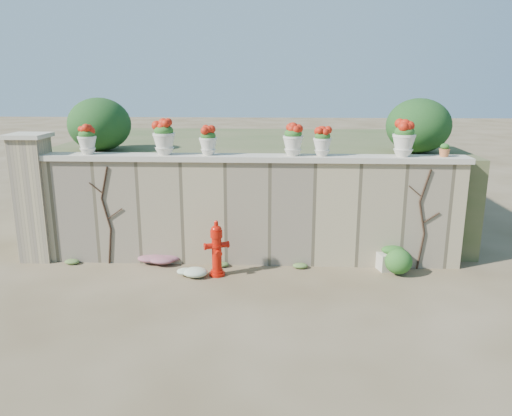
# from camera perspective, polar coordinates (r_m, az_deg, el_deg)

# --- Properties ---
(ground) EXTENTS (80.00, 80.00, 0.00)m
(ground) POSITION_cam_1_polar(r_m,az_deg,el_deg) (8.17, -1.68, -10.60)
(ground) COLOR #4F3F27
(ground) RESTS_ON ground
(stone_wall) EXTENTS (8.00, 0.40, 2.00)m
(stone_wall) POSITION_cam_1_polar(r_m,az_deg,el_deg) (9.52, -0.89, -0.51)
(stone_wall) COLOR #998966
(stone_wall) RESTS_ON ground
(wall_cap) EXTENTS (8.10, 0.52, 0.10)m
(wall_cap) POSITION_cam_1_polar(r_m,az_deg,el_deg) (9.31, -0.91, 5.74)
(wall_cap) COLOR beige
(wall_cap) RESTS_ON stone_wall
(gate_pillar) EXTENTS (0.72, 0.72, 2.48)m
(gate_pillar) POSITION_cam_1_polar(r_m,az_deg,el_deg) (10.57, -23.98, 1.16)
(gate_pillar) COLOR #998966
(gate_pillar) RESTS_ON ground
(raised_fill) EXTENTS (9.00, 6.00, 2.00)m
(raised_fill) POSITION_cam_1_polar(r_m,az_deg,el_deg) (12.64, 0.04, 3.24)
(raised_fill) COLOR #384C23
(raised_fill) RESTS_ON ground
(back_shrub_left) EXTENTS (1.30, 1.30, 1.10)m
(back_shrub_left) POSITION_cam_1_polar(r_m,az_deg,el_deg) (11.09, -17.46, 9.10)
(back_shrub_left) COLOR #143814
(back_shrub_left) RESTS_ON raised_fill
(back_shrub_right) EXTENTS (1.30, 1.30, 1.10)m
(back_shrub_right) POSITION_cam_1_polar(r_m,az_deg,el_deg) (10.79, 18.08, 8.92)
(back_shrub_right) COLOR #143814
(back_shrub_right) RESTS_ON raised_fill
(vine_left) EXTENTS (0.60, 0.04, 1.91)m
(vine_left) POSITION_cam_1_polar(r_m,az_deg,el_deg) (9.85, -16.68, -0.68)
(vine_left) COLOR black
(vine_left) RESTS_ON ground
(vine_right) EXTENTS (0.60, 0.04, 1.91)m
(vine_right) POSITION_cam_1_polar(r_m,az_deg,el_deg) (9.66, 18.51, -1.12)
(vine_right) COLOR black
(vine_right) RESTS_ON ground
(fire_hydrant) EXTENTS (0.44, 0.32, 1.03)m
(fire_hydrant) POSITION_cam_1_polar(r_m,az_deg,el_deg) (9.03, -4.52, -4.61)
(fire_hydrant) COLOR #B61307
(fire_hydrant) RESTS_ON ground
(planter_box) EXTENTS (0.61, 0.45, 0.46)m
(planter_box) POSITION_cam_1_polar(r_m,az_deg,el_deg) (9.74, 15.32, -5.56)
(planter_box) COLOR beige
(planter_box) RESTS_ON ground
(green_shrub) EXTENTS (0.63, 0.56, 0.60)m
(green_shrub) POSITION_cam_1_polar(r_m,az_deg,el_deg) (9.44, 15.91, -5.70)
(green_shrub) COLOR #1E5119
(green_shrub) RESTS_ON ground
(magenta_clump) EXTENTS (0.93, 0.62, 0.25)m
(magenta_clump) POSITION_cam_1_polar(r_m,az_deg,el_deg) (9.81, -11.12, -5.70)
(magenta_clump) COLOR #BD257B
(magenta_clump) RESTS_ON ground
(white_flowers) EXTENTS (0.57, 0.46, 0.21)m
(white_flowers) POSITION_cam_1_polar(r_m,az_deg,el_deg) (9.11, -7.63, -7.30)
(white_flowers) COLOR white
(white_flowers) RESTS_ON ground
(urn_pot_0) EXTENTS (0.35, 0.35, 0.54)m
(urn_pot_0) POSITION_cam_1_polar(r_m,az_deg,el_deg) (9.93, -18.75, 7.39)
(urn_pot_0) COLOR beige
(urn_pot_0) RESTS_ON wall_cap
(urn_pot_1) EXTENTS (0.41, 0.41, 0.65)m
(urn_pot_1) POSITION_cam_1_polar(r_m,az_deg,el_deg) (9.49, -10.47, 7.93)
(urn_pot_1) COLOR beige
(urn_pot_1) RESTS_ON wall_cap
(urn_pot_2) EXTENTS (0.33, 0.33, 0.52)m
(urn_pot_2) POSITION_cam_1_polar(r_m,az_deg,el_deg) (9.34, -5.49, 7.61)
(urn_pot_2) COLOR beige
(urn_pot_2) RESTS_ON wall_cap
(urn_pot_3) EXTENTS (0.37, 0.37, 0.58)m
(urn_pot_3) POSITION_cam_1_polar(r_m,az_deg,el_deg) (9.24, 4.26, 7.77)
(urn_pot_3) COLOR beige
(urn_pot_3) RESTS_ON wall_cap
(urn_pot_4) EXTENTS (0.33, 0.33, 0.52)m
(urn_pot_4) POSITION_cam_1_polar(r_m,az_deg,el_deg) (9.28, 7.59, 7.51)
(urn_pot_4) COLOR beige
(urn_pot_4) RESTS_ON wall_cap
(urn_pot_5) EXTENTS (0.41, 0.41, 0.65)m
(urn_pot_5) POSITION_cam_1_polar(r_m,az_deg,el_deg) (9.51, 16.56, 7.59)
(urn_pot_5) COLOR beige
(urn_pot_5) RESTS_ON wall_cap
(terracotta_pot) EXTENTS (0.19, 0.19, 0.23)m
(terracotta_pot) POSITION_cam_1_polar(r_m,az_deg,el_deg) (9.73, 20.74, 6.14)
(terracotta_pot) COLOR #B86538
(terracotta_pot) RESTS_ON wall_cap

